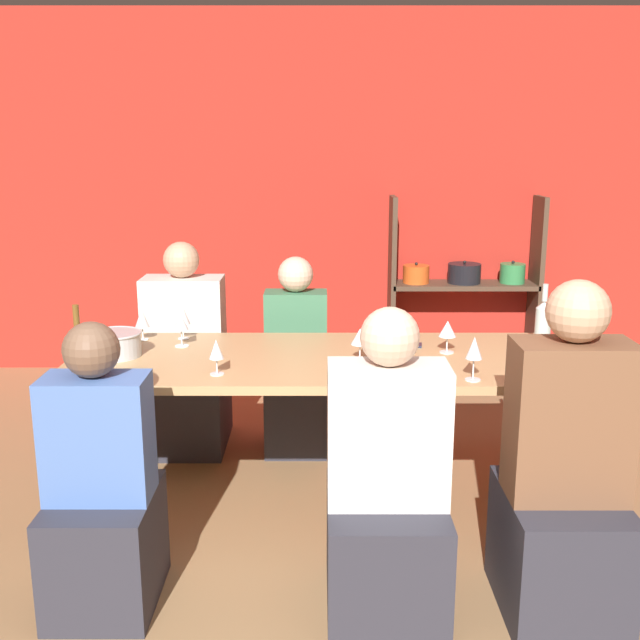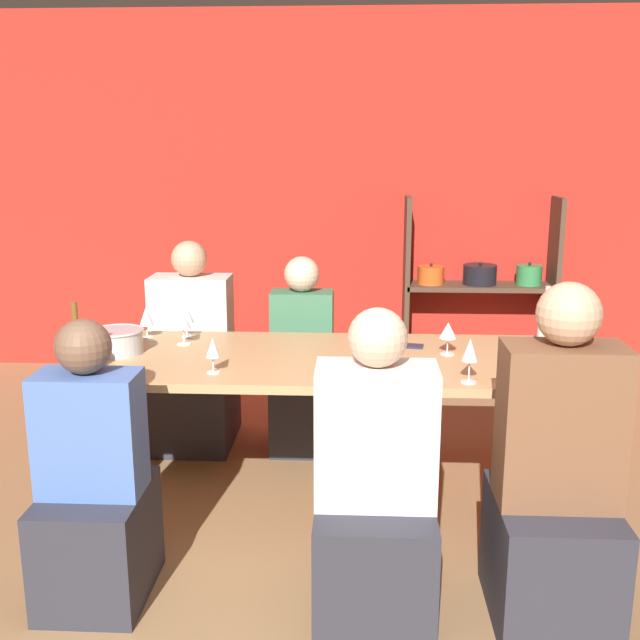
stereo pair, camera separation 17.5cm
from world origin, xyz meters
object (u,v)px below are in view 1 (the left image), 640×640
at_px(wine_glass_red_c, 360,338).
at_px(wine_glass_red_a, 216,351).
at_px(cell_phone, 406,345).
at_px(wine_glass_empty_a, 183,315).
at_px(wine_bottle_green, 543,326).
at_px(wine_glass_empty_b, 474,349).
at_px(person_near_a, 386,503).
at_px(wine_bottle_dark, 79,352).
at_px(wine_glass_white_b, 181,323).
at_px(shelf_unit, 462,311).
at_px(wine_glass_red_b, 142,319).
at_px(wine_glass_white_a, 448,330).
at_px(person_near_b, 563,496).
at_px(person_far_a, 186,374).
at_px(dining_table, 320,375).
at_px(person_near_c, 102,504).
at_px(person_far_b, 296,378).
at_px(mixing_bowl, 115,343).

bearing_deg(wine_glass_red_c, wine_glass_red_a, -161.97).
bearing_deg(cell_phone, wine_glass_empty_a, 173.13).
height_order(wine_bottle_green, wine_glass_empty_a, wine_bottle_green).
distance_m(wine_glass_empty_b, person_near_a, 0.75).
relative_size(wine_bottle_dark, person_near_a, 0.27).
xyz_separation_m(wine_glass_red_a, wine_glass_white_b, (-0.23, 0.45, 0.01)).
relative_size(shelf_unit, wine_glass_white_b, 8.48).
relative_size(wine_glass_red_b, person_near_a, 0.13).
distance_m(wine_glass_white_a, person_near_b, 1.01).
bearing_deg(person_far_a, wine_bottle_green, 157.67).
height_order(dining_table, person_far_a, person_far_a).
distance_m(wine_glass_white_a, person_near_c, 1.71).
bearing_deg(person_far_a, person_far_b, 176.86).
height_order(shelf_unit, wine_glass_red_b, shelf_unit).
distance_m(person_near_a, person_near_c, 1.08).
xyz_separation_m(wine_glass_red_b, cell_phone, (1.32, -0.11, -0.10)).
relative_size(wine_bottle_green, person_near_b, 0.26).
bearing_deg(dining_table, wine_glass_red_a, -147.75).
distance_m(wine_bottle_dark, wine_glass_white_b, 0.63).
relative_size(shelf_unit, person_far_b, 1.21).
height_order(wine_glass_red_a, wine_glass_red_c, wine_glass_red_a).
height_order(wine_glass_red_a, person_near_c, person_near_c).
bearing_deg(person_near_b, dining_table, 138.39).
distance_m(cell_phone, person_near_c, 1.60).
bearing_deg(wine_glass_white_b, shelf_unit, 48.99).
bearing_deg(wine_bottle_green, wine_glass_white_a, -179.94).
xyz_separation_m(wine_glass_white_a, wine_glass_red_b, (-1.49, 0.24, -0.00)).
relative_size(shelf_unit, person_near_c, 1.22).
bearing_deg(person_far_a, cell_phone, 152.41).
height_order(wine_glass_red_a, person_near_b, person_near_b).
bearing_deg(person_far_a, mixing_bowl, 77.88).
xyz_separation_m(wine_bottle_dark, wine_glass_red_c, (1.18, 0.28, -0.01)).
height_order(shelf_unit, wine_glass_empty_a, shelf_unit).
relative_size(cell_phone, person_near_c, 0.14).
relative_size(shelf_unit, cell_phone, 8.59).
relative_size(mixing_bowl, wine_glass_red_b, 1.59).
distance_m(wine_glass_empty_a, person_far_a, 0.68).
bearing_deg(person_near_a, person_far_b, 103.96).
relative_size(wine_glass_red_c, person_near_c, 0.14).
bearing_deg(wine_glass_empty_b, wine_glass_red_b, 156.78).
height_order(wine_glass_red_c, person_near_b, person_near_b).
bearing_deg(shelf_unit, dining_table, -116.19).
bearing_deg(wine_glass_white_a, wine_glass_white_b, 175.00).
bearing_deg(wine_glass_red_c, cell_phone, 47.33).
bearing_deg(person_far_b, wine_glass_empty_a, 39.56).
bearing_deg(cell_phone, dining_table, -156.19).
bearing_deg(cell_phone, wine_glass_red_b, 175.09).
bearing_deg(wine_glass_white_a, wine_glass_empty_a, 168.75).
bearing_deg(wine_glass_red_c, dining_table, 157.30).
height_order(wine_glass_white_a, wine_glass_red_a, same).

